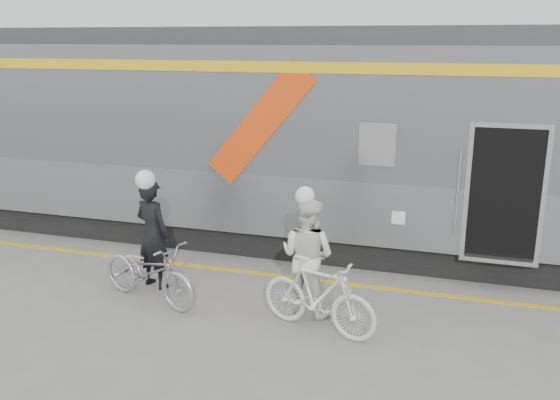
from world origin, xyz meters
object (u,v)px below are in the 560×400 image
at_px(man, 153,234).
at_px(woman, 307,256).
at_px(bicycle_left, 148,271).
at_px(bicycle_right, 318,296).

relative_size(man, woman, 1.03).
xyz_separation_m(man, bicycle_left, (0.20, -0.55, -0.40)).
height_order(man, bicycle_left, man).
distance_m(man, bicycle_left, 0.71).
bearing_deg(bicycle_right, bicycle_left, 102.54).
bearing_deg(woman, bicycle_left, 25.14).
bearing_deg(man, bicycle_right, -176.37).
relative_size(man, bicycle_right, 1.02).
xyz_separation_m(woman, bicycle_right, (0.30, -0.55, -0.34)).
bearing_deg(woman, man, 12.39).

